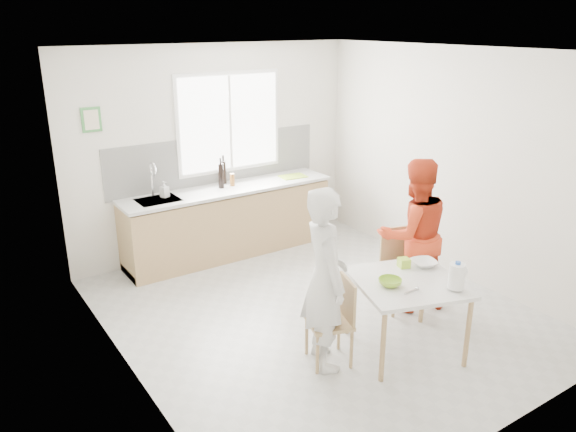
# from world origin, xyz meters

# --- Properties ---
(ground) EXTENTS (4.50, 4.50, 0.00)m
(ground) POSITION_xyz_m (0.00, 0.00, 0.00)
(ground) COLOR #B7B7B2
(ground) RESTS_ON ground
(room_shell) EXTENTS (4.50, 4.50, 4.50)m
(room_shell) POSITION_xyz_m (0.00, 0.00, 1.64)
(room_shell) COLOR silver
(room_shell) RESTS_ON ground
(window) EXTENTS (1.50, 0.06, 1.30)m
(window) POSITION_xyz_m (0.20, 2.23, 1.70)
(window) COLOR white
(window) RESTS_ON room_shell
(backsplash) EXTENTS (3.00, 0.02, 0.65)m
(backsplash) POSITION_xyz_m (0.00, 2.24, 1.23)
(backsplash) COLOR white
(backsplash) RESTS_ON room_shell
(picture_frame) EXTENTS (0.22, 0.03, 0.28)m
(picture_frame) POSITION_xyz_m (-1.55, 2.23, 1.90)
(picture_frame) COLOR #419046
(picture_frame) RESTS_ON room_shell
(kitchen_counter) EXTENTS (2.84, 0.64, 1.37)m
(kitchen_counter) POSITION_xyz_m (-0.00, 1.95, 0.42)
(kitchen_counter) COLOR tan
(kitchen_counter) RESTS_ON ground
(dining_table) EXTENTS (1.17, 1.17, 0.72)m
(dining_table) POSITION_xyz_m (0.26, -1.02, 0.64)
(dining_table) COLOR silver
(dining_table) RESTS_ON ground
(chair_left) EXTENTS (0.47, 0.47, 0.81)m
(chair_left) POSITION_xyz_m (-0.39, -0.80, 0.44)
(chair_left) COLOR tan
(chair_left) RESTS_ON ground
(chair_far) EXTENTS (0.51, 0.51, 0.87)m
(chair_far) POSITION_xyz_m (0.85, -0.35, 0.48)
(chair_far) COLOR tan
(chair_far) RESTS_ON ground
(person_white) EXTENTS (0.57, 0.70, 1.67)m
(person_white) POSITION_xyz_m (-0.50, -0.77, 0.83)
(person_white) COLOR silver
(person_white) RESTS_ON ground
(person_red) EXTENTS (0.96, 0.85, 1.65)m
(person_red) POSITION_xyz_m (0.93, -0.42, 0.83)
(person_red) COLOR red
(person_red) RESTS_ON ground
(bowl_green) EXTENTS (0.26, 0.26, 0.07)m
(bowl_green) POSITION_xyz_m (0.06, -1.00, 0.75)
(bowl_green) COLOR #86B82A
(bowl_green) RESTS_ON dining_table
(bowl_white) EXTENTS (0.30, 0.30, 0.06)m
(bowl_white) POSITION_xyz_m (0.62, -0.87, 0.75)
(bowl_white) COLOR white
(bowl_white) RESTS_ON dining_table
(milk_jug) EXTENTS (0.20, 0.14, 0.25)m
(milk_jug) POSITION_xyz_m (0.48, -1.38, 0.85)
(milk_jug) COLOR white
(milk_jug) RESTS_ON dining_table
(green_box) EXTENTS (0.13, 0.13, 0.09)m
(green_box) POSITION_xyz_m (0.44, -0.78, 0.76)
(green_box) COLOR #A2D230
(green_box) RESTS_ON dining_table
(spoon) EXTENTS (0.16, 0.02, 0.01)m
(spoon) POSITION_xyz_m (0.12, -1.20, 0.73)
(spoon) COLOR #A5A5AA
(spoon) RESTS_ON dining_table
(cutting_board) EXTENTS (0.37, 0.28, 0.01)m
(cutting_board) POSITION_xyz_m (0.99, 1.91, 0.93)
(cutting_board) COLOR #99C12C
(cutting_board) RESTS_ON kitchen_counter
(wine_bottle_a) EXTENTS (0.07, 0.07, 0.32)m
(wine_bottle_a) POSITION_xyz_m (-0.08, 1.98, 1.08)
(wine_bottle_a) COLOR black
(wine_bottle_a) RESTS_ON kitchen_counter
(wine_bottle_b) EXTENTS (0.07, 0.07, 0.30)m
(wine_bottle_b) POSITION_xyz_m (0.05, 2.15, 1.07)
(wine_bottle_b) COLOR black
(wine_bottle_b) RESTS_ON kitchen_counter
(jar_amber) EXTENTS (0.06, 0.06, 0.16)m
(jar_amber) POSITION_xyz_m (0.09, 1.99, 1.00)
(jar_amber) COLOR #935820
(jar_amber) RESTS_ON kitchen_counter
(soap_bottle) EXTENTS (0.11, 0.11, 0.19)m
(soap_bottle) POSITION_xyz_m (-0.83, 2.02, 1.02)
(soap_bottle) COLOR #999999
(soap_bottle) RESTS_ON kitchen_counter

